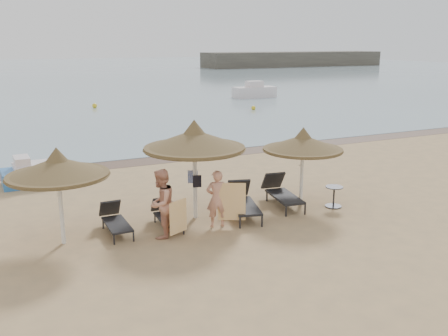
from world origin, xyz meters
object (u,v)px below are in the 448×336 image
at_px(pedal_boat, 34,173).
at_px(palapa_left, 58,168).
at_px(palapa_right, 303,143).
at_px(lounger_near_left, 166,215).
at_px(person_left, 161,198).
at_px(lounger_far_right, 281,192).
at_px(lounger_far_left, 115,220).
at_px(palapa_center, 194,140).
at_px(person_right, 217,194).
at_px(side_table, 334,197).
at_px(lounger_near_right, 243,201).

bearing_deg(pedal_boat, palapa_left, -91.05).
bearing_deg(palapa_right, lounger_near_left, 179.32).
bearing_deg(lounger_near_left, person_left, -113.87).
relative_size(lounger_near_left, lounger_far_right, 0.75).
bearing_deg(lounger_far_left, palapa_left, -169.59).
height_order(palapa_left, lounger_far_right, palapa_left).
relative_size(palapa_center, person_right, 1.56).
xyz_separation_m(palapa_left, person_right, (4.15, -0.58, -1.09)).
distance_m(side_table, person_left, 5.82).
distance_m(palapa_left, lounger_far_left, 2.24).
relative_size(lounger_near_left, pedal_boat, 0.69).
distance_m(palapa_right, pedal_boat, 9.97).
height_order(palapa_center, lounger_far_left, palapa_center).
xyz_separation_m(palapa_right, lounger_far_left, (-6.01, 0.21, -1.67)).
height_order(lounger_near_right, person_right, person_right).
height_order(side_table, person_right, person_right).
height_order(lounger_near_right, lounger_far_right, lounger_near_right).
xyz_separation_m(palapa_left, lounger_far_left, (1.43, 0.27, -1.71)).
bearing_deg(person_right, lounger_far_left, -2.88).
bearing_deg(lounger_far_right, lounger_near_right, -159.97).
relative_size(lounger_near_right, side_table, 3.33).
bearing_deg(lounger_near_left, lounger_near_right, 0.09).
height_order(palapa_right, lounger_near_left, palapa_right).
distance_m(lounger_far_right, person_right, 2.91).
bearing_deg(person_left, pedal_boat, -112.76).
bearing_deg(lounger_near_right, pedal_boat, 146.06).
bearing_deg(person_right, side_table, -165.99).
height_order(lounger_far_left, lounger_far_right, lounger_far_right).
bearing_deg(palapa_left, lounger_near_right, 0.17).
relative_size(lounger_far_left, side_table, 2.56).
bearing_deg(lounger_far_right, side_table, -25.53).
height_order(lounger_near_left, pedal_boat, pedal_boat).
bearing_deg(side_table, person_left, -179.41).
bearing_deg(side_table, lounger_far_left, 172.71).
relative_size(lounger_far_left, lounger_near_left, 1.06).
bearing_deg(pedal_boat, palapa_center, -58.38).
bearing_deg(lounger_near_right, lounger_far_left, -168.45).
relative_size(palapa_right, side_table, 3.80).
height_order(palapa_left, person_left, palapa_left).
height_order(lounger_far_right, pedal_boat, pedal_boat).
xyz_separation_m(side_table, pedal_boat, (-8.39, 6.92, 0.08)).
xyz_separation_m(palapa_center, lounger_far_left, (-2.45, -0.09, -2.02)).
bearing_deg(lounger_far_left, palapa_center, 1.83).
distance_m(palapa_left, person_left, 2.74).
distance_m(palapa_right, lounger_far_right, 1.73).
bearing_deg(palapa_left, palapa_right, 0.49).
height_order(lounger_far_right, person_right, person_right).
distance_m(palapa_left, palapa_center, 3.90).
bearing_deg(lounger_near_left, person_right, -25.85).
distance_m(lounger_far_left, person_left, 1.59).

